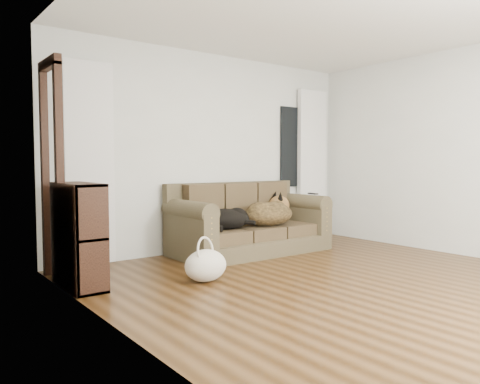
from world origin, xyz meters
TOP-DOWN VIEW (x-y plane):
  - floor at (0.00, 0.00)m, footprint 5.00×5.00m
  - ceiling at (0.00, 0.00)m, footprint 5.00×5.00m
  - wall_back at (0.00, 2.50)m, footprint 4.50×0.04m
  - wall_left at (-2.25, 0.00)m, footprint 0.04×5.00m
  - curtain_left at (-1.70, 2.42)m, footprint 0.55×0.08m
  - curtain_right at (1.80, 2.42)m, footprint 0.55×0.08m
  - window_pane at (1.45, 2.47)m, footprint 0.50×0.03m
  - door_casing at (-2.20, 2.05)m, footprint 0.07×0.60m
  - sofa at (0.24, 1.97)m, footprint 2.04×0.88m
  - dog_black_lab at (-0.25, 1.93)m, footprint 0.74×0.67m
  - dog_shepherd at (0.48, 1.88)m, footprint 0.82×0.63m
  - tv_remote at (1.26, 1.87)m, footprint 0.08×0.18m
  - tote_bag at (-1.04, 1.07)m, footprint 0.47×0.39m
  - bookshelf at (-2.09, 1.63)m, footprint 0.39×0.81m

SIDE VIEW (x-z plane):
  - floor at x=0.00m, z-range 0.00..0.00m
  - tote_bag at x=-1.04m, z-range 0.00..0.32m
  - sofa at x=0.24m, z-range 0.03..0.87m
  - dog_black_lab at x=-0.25m, z-range 0.35..0.61m
  - dog_shepherd at x=0.48m, z-range 0.32..0.66m
  - bookshelf at x=-2.09m, z-range 0.01..0.99m
  - tv_remote at x=1.26m, z-range 0.72..0.74m
  - door_casing at x=-2.20m, z-range 0.00..2.10m
  - curtain_left at x=-1.70m, z-range 0.02..2.27m
  - curtain_right at x=1.80m, z-range 0.02..2.27m
  - wall_back at x=0.00m, z-range 0.00..2.60m
  - wall_left at x=-2.25m, z-range 0.00..2.60m
  - window_pane at x=1.45m, z-range 0.80..2.00m
  - ceiling at x=0.00m, z-range 2.60..2.60m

